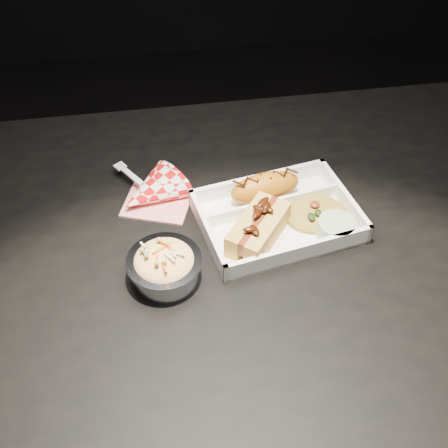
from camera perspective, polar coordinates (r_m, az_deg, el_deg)
The scene contains 9 objects.
floor at distance 1.57m, azimuth -0.06°, elevation -21.41°, with size 4.00×4.00×0.05m, color black.
dining_table at distance 0.97m, azimuth -0.09°, elevation -5.59°, with size 1.20×0.80×0.75m.
food_tray at distance 0.93m, azimuth 5.40°, elevation 0.49°, with size 0.28×0.22×0.04m.
fried_pastry at distance 0.95m, azimuth 4.19°, elevation 3.72°, with size 0.12×0.05×0.05m, color #B26511.
hotdog at distance 0.88m, azimuth 3.51°, elevation -0.32°, with size 0.12×0.13×0.06m.
fried_rice_mound at distance 0.94m, azimuth 9.39°, elevation 1.50°, with size 0.10×0.09×0.03m, color #AB8A31.
cupcake_liner at distance 0.91m, azimuth 11.31°, elevation -0.48°, with size 0.06×0.06×0.03m, color #9EB88B.
foil_coleslaw_cup at distance 0.84m, azimuth -6.06°, elevation -4.14°, with size 0.11×0.11×0.07m.
napkin_fork at distance 0.97m, azimuth -7.46°, elevation 3.15°, with size 0.15×0.16×0.10m.
Camera 1 is at (-0.09, -0.60, 1.42)m, focal length 45.00 mm.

